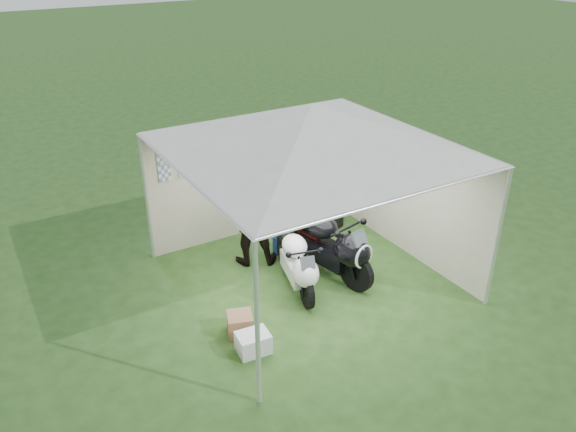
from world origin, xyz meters
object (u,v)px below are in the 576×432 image
at_px(crate_0, 253,343).
at_px(canopy_tent, 310,131).
at_px(paddock_stand, 286,244).
at_px(equipment_box, 329,217).
at_px(person_dark_jacket, 249,212).
at_px(motorcycle_white, 297,261).
at_px(person_blue_jacket, 305,216).
at_px(motorcycle_black, 327,243).
at_px(crate_1, 240,324).

bearing_deg(crate_0, canopy_tent, 35.60).
relative_size(paddock_stand, equipment_box, 0.95).
xyz_separation_m(person_dark_jacket, crate_0, (-1.07, -2.16, -0.82)).
distance_m(motorcycle_white, person_blue_jacket, 1.04).
bearing_deg(equipment_box, motorcycle_black, -126.14).
xyz_separation_m(equipment_box, crate_1, (-2.94, -2.01, -0.07)).
xyz_separation_m(paddock_stand, person_dark_jacket, (-0.70, 0.06, 0.80)).
height_order(person_blue_jacket, crate_0, person_blue_jacket).
bearing_deg(paddock_stand, equipment_box, 17.16).
xyz_separation_m(motorcycle_black, paddock_stand, (-0.21, 0.98, -0.44)).
bearing_deg(person_dark_jacket, equipment_box, -146.17).
xyz_separation_m(motorcycle_white, person_dark_jacket, (-0.27, 1.13, 0.47)).
relative_size(person_dark_jacket, equipment_box, 4.28).
bearing_deg(motorcycle_black, crate_0, -162.76).
bearing_deg(person_dark_jacket, crate_1, 83.14).
bearing_deg(paddock_stand, crate_1, -136.73).
relative_size(canopy_tent, person_blue_jacket, 3.52).
relative_size(motorcycle_black, crate_1, 6.14).
relative_size(motorcycle_white, paddock_stand, 4.17).
bearing_deg(crate_0, equipment_box, 39.77).
relative_size(person_blue_jacket, equipment_box, 3.57).
distance_m(paddock_stand, person_blue_jacket, 0.74).
bearing_deg(motorcycle_white, crate_1, -141.62).
height_order(paddock_stand, crate_1, paddock_stand).
xyz_separation_m(motorcycle_white, equipment_box, (1.63, 1.44, -0.27)).
bearing_deg(crate_1, person_blue_jacket, 34.69).
bearing_deg(crate_0, motorcycle_black, 29.50).
bearing_deg(motorcycle_black, equipment_box, 41.60).
bearing_deg(equipment_box, person_blue_jacket, -146.20).
xyz_separation_m(motorcycle_white, crate_1, (-1.31, -0.58, -0.34)).
bearing_deg(motorcycle_black, person_blue_jacket, 79.33).
height_order(motorcycle_white, motorcycle_black, motorcycle_black).
height_order(canopy_tent, crate_0, canopy_tent).
height_order(person_dark_jacket, crate_0, person_dark_jacket).
height_order(motorcycle_black, equipment_box, motorcycle_black).
height_order(canopy_tent, motorcycle_white, canopy_tent).
bearing_deg(crate_0, paddock_stand, 49.87).
bearing_deg(crate_1, crate_0, -92.75).
height_order(equipment_box, crate_1, equipment_box).
relative_size(motorcycle_white, crate_0, 4.02).
distance_m(canopy_tent, equipment_box, 2.99).
xyz_separation_m(motorcycle_white, paddock_stand, (0.43, 1.07, -0.34)).
distance_m(motorcycle_black, crate_0, 2.32).
bearing_deg(person_blue_jacket, crate_1, -54.03).
bearing_deg(motorcycle_black, crate_1, -173.45).
bearing_deg(paddock_stand, person_blue_jacket, -57.31).
distance_m(motorcycle_black, crate_1, 2.11).
xyz_separation_m(canopy_tent, motorcycle_white, (-0.30, -0.14, -2.08)).
bearing_deg(canopy_tent, crate_1, -156.02).
bearing_deg(paddock_stand, crate_0, -130.13).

